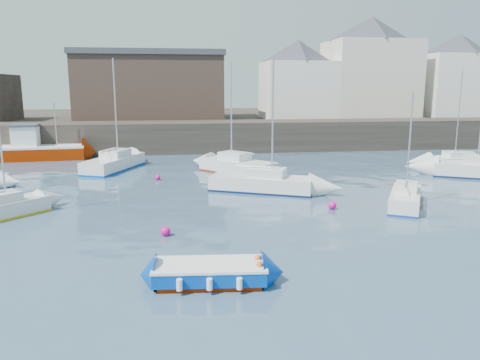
{
  "coord_description": "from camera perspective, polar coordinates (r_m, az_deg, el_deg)",
  "views": [
    {
      "loc": [
        -3.52,
        -12.76,
        6.51
      ],
      "look_at": [
        0.0,
        12.0,
        1.5
      ],
      "focal_mm": 35.0,
      "sensor_mm": 36.0,
      "label": 1
    }
  ],
  "objects": [
    {
      "name": "water",
      "position": [
        14.75,
        6.81,
        -14.96
      ],
      "size": [
        220.0,
        220.0,
        0.0
      ],
      "primitive_type": "plane",
      "color": "#2D4760",
      "rests_on": "ground"
    },
    {
      "name": "quay_wall",
      "position": [
        48.15,
        -3.87,
        5.33
      ],
      "size": [
        90.0,
        5.0,
        3.0
      ],
      "primitive_type": "cube",
      "color": "#28231E",
      "rests_on": "ground"
    },
    {
      "name": "land_strip",
      "position": [
        66.05,
        -5.05,
        6.85
      ],
      "size": [
        90.0,
        32.0,
        2.8
      ],
      "primitive_type": "cube",
      "color": "#28231E",
      "rests_on": "ground"
    },
    {
      "name": "bldg_east_a",
      "position": [
        59.64,
        15.56,
        13.14
      ],
      "size": [
        13.36,
        13.36,
        11.8
      ],
      "color": "beige",
      "rests_on": "land_strip"
    },
    {
      "name": "bldg_east_b",
      "position": [
        64.32,
        24.9,
        11.52
      ],
      "size": [
        11.88,
        11.88,
        9.95
      ],
      "color": "white",
      "rests_on": "land_strip"
    },
    {
      "name": "bldg_east_d",
      "position": [
        56.17,
        7.05,
        12.12
      ],
      "size": [
        11.14,
        11.14,
        8.95
      ],
      "color": "white",
      "rests_on": "land_strip"
    },
    {
      "name": "warehouse",
      "position": [
        55.81,
        -10.85,
        11.25
      ],
      "size": [
        16.4,
        10.4,
        7.6
      ],
      "color": "#3D2D26",
      "rests_on": "land_strip"
    },
    {
      "name": "blue_dinghy",
      "position": [
        15.99,
        -3.69,
        -11.17
      ],
      "size": [
        3.9,
        2.14,
        0.72
      ],
      "color": "#831E00",
      "rests_on": "ground"
    },
    {
      "name": "fishing_boat",
      "position": [
        46.24,
        -23.48,
        3.54
      ],
      "size": [
        7.97,
        3.52,
        5.14
      ],
      "color": "#831E00",
      "rests_on": "ground"
    },
    {
      "name": "sailboat_b",
      "position": [
        29.47,
        2.75,
        -0.36
      ],
      "size": [
        6.78,
        4.61,
        8.37
      ],
      "color": "silver",
      "rests_on": "ground"
    },
    {
      "name": "sailboat_c",
      "position": [
        27.29,
        19.51,
        -2.11
      ],
      "size": [
        3.67,
        4.88,
        6.25
      ],
      "color": "silver",
      "rests_on": "ground"
    },
    {
      "name": "sailboat_f",
      "position": [
        35.61,
        -0.33,
        1.75
      ],
      "size": [
        5.72,
        6.09,
        8.24
      ],
      "color": "silver",
      "rests_on": "ground"
    },
    {
      "name": "sailboat_g",
      "position": [
        42.98,
        25.34,
        2.13
      ],
      "size": [
        6.28,
        2.21,
        7.87
      ],
      "color": "silver",
      "rests_on": "ground"
    },
    {
      "name": "sailboat_h",
      "position": [
        38.56,
        -15.08,
        2.07
      ],
      "size": [
        4.59,
        7.06,
        8.68
      ],
      "color": "silver",
      "rests_on": "ground"
    },
    {
      "name": "buoy_near",
      "position": [
        21.19,
        -9.05,
        -6.71
      ],
      "size": [
        0.44,
        0.44,
        0.44
      ],
      "primitive_type": "sphere",
      "color": "#E50882",
      "rests_on": "ground"
    },
    {
      "name": "buoy_mid",
      "position": [
        25.83,
        11.17,
        -3.49
      ],
      "size": [
        0.45,
        0.45,
        0.45
      ],
      "primitive_type": "sphere",
      "color": "#E50882",
      "rests_on": "ground"
    },
    {
      "name": "buoy_far",
      "position": [
        33.73,
        -9.98,
        0.03
      ],
      "size": [
        0.36,
        0.36,
        0.36
      ],
      "primitive_type": "sphere",
      "color": "#E50882",
      "rests_on": "ground"
    }
  ]
}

